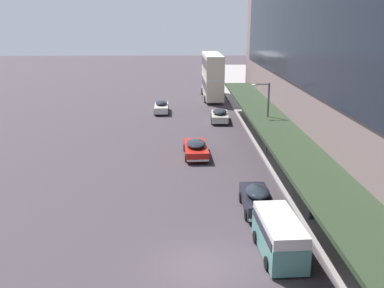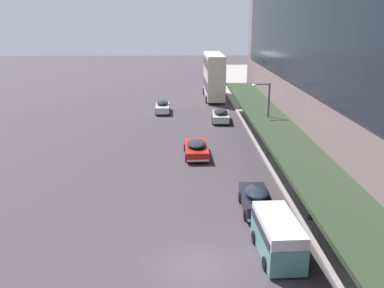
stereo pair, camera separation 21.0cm
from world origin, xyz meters
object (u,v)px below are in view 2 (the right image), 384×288
(sedan_trailing_near, at_px, (221,115))
(street_lamp, at_px, (266,113))
(vw_van, at_px, (277,234))
(transit_bus_kerbside_front, at_px, (214,75))
(sedan_second_mid, at_px, (256,199))
(sedan_far_back, at_px, (163,107))
(sedan_second_near, at_px, (196,148))
(pedestrian_at_kerb, at_px, (312,203))

(sedan_trailing_near, xyz_separation_m, street_lamp, (2.60, -12.65, 3.00))
(vw_van, height_order, street_lamp, street_lamp)
(street_lamp, bearing_deg, transit_bus_kerbside_front, 95.06)
(sedan_second_mid, distance_m, sedan_trailing_near, 23.29)
(sedan_far_back, bearing_deg, street_lamp, -62.19)
(street_lamp, bearing_deg, sedan_trailing_near, 101.63)
(sedan_second_near, bearing_deg, sedan_far_back, 101.71)
(sedan_far_back, xyz_separation_m, sedan_trailing_near, (6.77, -5.12, -0.01))
(sedan_trailing_near, bearing_deg, sedan_second_mid, -89.59)
(sedan_second_mid, xyz_separation_m, street_lamp, (2.44, 10.64, 2.96))
(transit_bus_kerbside_front, distance_m, sedan_trailing_near, 14.84)
(pedestrian_at_kerb, bearing_deg, sedan_far_back, 108.17)
(transit_bus_kerbside_front, bearing_deg, sedan_second_near, -96.99)
(sedan_second_near, relative_size, vw_van, 1.07)
(sedan_second_mid, height_order, sedan_trailing_near, sedan_second_mid)
(transit_bus_kerbside_front, xyz_separation_m, sedan_far_back, (-6.96, -9.46, -2.71))
(vw_van, xyz_separation_m, pedestrian_at_kerb, (2.69, 3.40, 0.08))
(sedan_second_mid, distance_m, street_lamp, 11.31)
(sedan_second_near, distance_m, street_lamp, 6.48)
(sedan_second_mid, xyz_separation_m, sedan_second_near, (-3.29, 10.82, -0.06))
(sedan_second_mid, bearing_deg, vw_van, -87.65)
(sedan_second_near, relative_size, pedestrian_at_kerb, 2.66)
(vw_van, distance_m, pedestrian_at_kerb, 4.33)
(sedan_trailing_near, relative_size, vw_van, 0.96)
(sedan_second_near, bearing_deg, street_lamp, -1.78)
(transit_bus_kerbside_front, xyz_separation_m, sedan_second_near, (-3.32, -27.05, -2.74))
(sedan_second_mid, relative_size, pedestrian_at_kerb, 2.31)
(sedan_far_back, relative_size, street_lamp, 0.75)
(sedan_trailing_near, bearing_deg, transit_bus_kerbside_front, 89.24)
(sedan_far_back, distance_m, street_lamp, 20.31)
(vw_van, bearing_deg, sedan_trailing_near, 90.75)
(sedan_trailing_near, xyz_separation_m, pedestrian_at_kerb, (3.06, -24.82, 0.45))
(pedestrian_at_kerb, distance_m, street_lamp, 12.45)
(sedan_far_back, xyz_separation_m, vw_van, (7.14, -33.34, 0.36))
(transit_bus_kerbside_front, bearing_deg, street_lamp, -84.94)
(sedan_trailing_near, bearing_deg, street_lamp, -78.37)
(sedan_second_mid, height_order, pedestrian_at_kerb, pedestrian_at_kerb)
(sedan_second_near, height_order, vw_van, vw_van)
(sedan_trailing_near, distance_m, pedestrian_at_kerb, 25.02)
(sedan_second_near, bearing_deg, pedestrian_at_kerb, -63.41)
(sedan_second_near, height_order, pedestrian_at_kerb, pedestrian_at_kerb)
(sedan_far_back, xyz_separation_m, street_lamp, (9.37, -17.77, 2.99))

